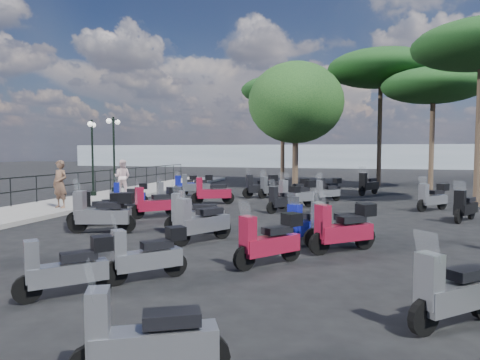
% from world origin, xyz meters
% --- Properties ---
extents(ground, '(120.00, 120.00, 0.00)m').
position_xyz_m(ground, '(0.00, 0.00, 0.00)').
color(ground, black).
rests_on(ground, ground).
extents(sidewalk, '(3.00, 30.00, 0.15)m').
position_xyz_m(sidewalk, '(-6.50, 3.00, 0.07)').
color(sidewalk, slate).
rests_on(sidewalk, ground).
extents(railing, '(0.04, 26.04, 1.10)m').
position_xyz_m(railing, '(-7.80, 2.80, 0.90)').
color(railing, black).
rests_on(railing, sidewalk).
extents(lamp_post_1, '(0.58, 0.97, 3.55)m').
position_xyz_m(lamp_post_1, '(-7.09, 3.63, 2.17)').
color(lamp_post_1, black).
rests_on(lamp_post_1, sidewalk).
extents(lamp_post_2, '(0.31, 1.13, 3.84)m').
position_xyz_m(lamp_post_2, '(-7.21, 5.67, 2.34)').
color(lamp_post_2, black).
rests_on(lamp_post_2, sidewalk).
extents(woman, '(0.71, 0.54, 1.77)m').
position_xyz_m(woman, '(-5.74, -0.43, 1.03)').
color(woman, brown).
rests_on(woman, sidewalk).
extents(pedestrian_far, '(0.88, 0.72, 1.67)m').
position_xyz_m(pedestrian_far, '(-6.19, 4.72, 0.99)').
color(pedestrian_far, beige).
rests_on(pedestrian_far, sidewalk).
extents(scooter_1, '(1.84, 0.77, 1.49)m').
position_xyz_m(scooter_1, '(-1.87, -3.67, 0.56)').
color(scooter_1, black).
rests_on(scooter_1, ground).
extents(scooter_2, '(1.41, 1.00, 1.29)m').
position_xyz_m(scooter_2, '(-2.75, -2.28, 0.45)').
color(scooter_2, black).
rests_on(scooter_2, ground).
extents(scooter_3, '(1.48, 0.79, 1.24)m').
position_xyz_m(scooter_3, '(-4.08, 1.69, 0.47)').
color(scooter_3, black).
rests_on(scooter_3, ground).
extents(scooter_4, '(1.00, 1.26, 1.21)m').
position_xyz_m(scooter_4, '(-2.86, 2.86, 0.42)').
color(scooter_4, black).
rests_on(scooter_4, ground).
extents(scooter_5, '(0.93, 1.32, 1.18)m').
position_xyz_m(scooter_5, '(-4.09, 7.65, 0.45)').
color(scooter_5, black).
rests_on(scooter_5, ground).
extents(scooter_7, '(1.41, 1.07, 1.29)m').
position_xyz_m(scooter_7, '(-2.72, -2.73, 0.49)').
color(scooter_7, black).
rests_on(scooter_7, ground).
extents(scooter_8, '(1.08, 1.61, 1.45)m').
position_xyz_m(scooter_8, '(1.16, -4.09, 0.50)').
color(scooter_8, black).
rests_on(scooter_8, ground).
extents(scooter_9, '(1.35, 1.28, 1.35)m').
position_xyz_m(scooter_9, '(-1.70, -0.79, 0.51)').
color(scooter_9, black).
rests_on(scooter_9, ground).
extents(scooter_10, '(1.70, 0.98, 1.46)m').
position_xyz_m(scooter_10, '(-1.01, 3.05, 0.51)').
color(scooter_10, black).
rests_on(scooter_10, ground).
extents(scooter_11, '(1.65, 0.93, 1.40)m').
position_xyz_m(scooter_11, '(-2.82, 5.98, 0.53)').
color(scooter_11, black).
rests_on(scooter_11, ground).
extents(scooter_12, '(1.17, 1.18, 1.20)m').
position_xyz_m(scooter_12, '(1.33, -7.25, 0.45)').
color(scooter_12, black).
rests_on(scooter_12, ground).
extents(scooter_13, '(1.18, 1.38, 1.32)m').
position_xyz_m(scooter_13, '(3.20, -5.72, 0.50)').
color(scooter_13, black).
rests_on(scooter_13, ground).
extents(scooter_14, '(1.76, 0.70, 1.42)m').
position_xyz_m(scooter_14, '(0.63, -3.11, 0.49)').
color(scooter_14, black).
rests_on(scooter_14, ground).
extents(scooter_15, '(1.50, 1.27, 1.43)m').
position_xyz_m(scooter_15, '(2.58, 2.90, 0.54)').
color(scooter_15, black).
rests_on(scooter_15, ground).
extents(scooter_16, '(1.57, 1.19, 1.44)m').
position_xyz_m(scooter_16, '(0.46, 6.03, 0.54)').
color(scooter_16, black).
rests_on(scooter_16, ground).
extents(scooter_17, '(1.09, 1.39, 1.33)m').
position_xyz_m(scooter_17, '(0.94, 6.20, 0.46)').
color(scooter_17, black).
rests_on(scooter_17, ground).
extents(scooter_18, '(1.44, 0.85, 1.24)m').
position_xyz_m(scooter_18, '(2.89, -10.27, 0.43)').
color(scooter_18, black).
rests_on(scooter_18, ground).
extents(scooter_19, '(1.45, 1.27, 1.40)m').
position_xyz_m(scooter_19, '(4.59, -4.18, 0.53)').
color(scooter_19, black).
rests_on(scooter_19, ground).
extents(scooter_20, '(0.93, 1.48, 1.29)m').
position_xyz_m(scooter_20, '(3.70, -3.45, 0.48)').
color(scooter_20, black).
rests_on(scooter_20, ground).
extents(scooter_21, '(1.10, 1.31, 1.24)m').
position_xyz_m(scooter_21, '(2.30, 1.55, 0.47)').
color(scooter_21, black).
rests_on(scooter_21, ground).
extents(scooter_22, '(1.13, 1.15, 1.21)m').
position_xyz_m(scooter_22, '(3.61, 5.32, 0.42)').
color(scooter_22, black).
rests_on(scooter_22, ground).
extents(scooter_23, '(1.14, 1.27, 1.24)m').
position_xyz_m(scooter_23, '(3.62, 6.72, 0.47)').
color(scooter_23, black).
rests_on(scooter_23, ground).
extents(scooter_24, '(1.28, 1.17, 1.30)m').
position_xyz_m(scooter_24, '(6.07, -8.02, 0.45)').
color(scooter_24, black).
rests_on(scooter_24, ground).
extents(scooter_25, '(1.63, 0.96, 1.39)m').
position_xyz_m(scooter_25, '(4.51, -3.79, 0.52)').
color(scooter_25, black).
rests_on(scooter_25, ground).
extents(scooter_27, '(0.97, 1.48, 1.32)m').
position_xyz_m(scooter_27, '(8.23, 1.05, 0.46)').
color(scooter_27, black).
rests_on(scooter_27, ground).
extents(scooter_28, '(1.29, 1.30, 1.33)m').
position_xyz_m(scooter_28, '(7.66, 3.44, 0.50)').
color(scooter_28, black).
rests_on(scooter_28, ground).
extents(scooter_29, '(1.06, 1.66, 1.46)m').
position_xyz_m(scooter_29, '(5.47, 8.73, 0.51)').
color(scooter_29, black).
rests_on(scooter_29, ground).
extents(scooter_30, '(1.17, 1.18, 1.20)m').
position_xyz_m(scooter_30, '(0.51, -8.33, 0.45)').
color(scooter_30, black).
rests_on(scooter_30, ground).
extents(scooter_31, '(1.14, 1.27, 1.24)m').
position_xyz_m(scooter_31, '(2.15, 5.95, 0.47)').
color(scooter_31, black).
rests_on(scooter_31, ground).
extents(broadleaf_tree, '(5.69, 5.69, 7.53)m').
position_xyz_m(broadleaf_tree, '(1.31, 11.82, 5.10)').
color(broadleaf_tree, '#38281E').
rests_on(broadleaf_tree, ground).
extents(pine_0, '(6.75, 6.75, 8.61)m').
position_xyz_m(pine_0, '(6.28, 14.91, 7.41)').
color(pine_0, '#38281E').
rests_on(pine_0, ground).
extents(pine_1, '(5.78, 5.78, 6.97)m').
position_xyz_m(pine_1, '(9.05, 12.79, 5.94)').
color(pine_1, '#38281E').
rests_on(pine_1, ground).
extents(pine_2, '(5.78, 5.78, 7.40)m').
position_xyz_m(pine_2, '(-0.08, 15.54, 6.37)').
color(pine_2, '#38281E').
rests_on(pine_2, ground).
extents(distant_hills, '(70.00, 8.00, 3.00)m').
position_xyz_m(distant_hills, '(0.00, 45.00, 1.50)').
color(distant_hills, gray).
rests_on(distant_hills, ground).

